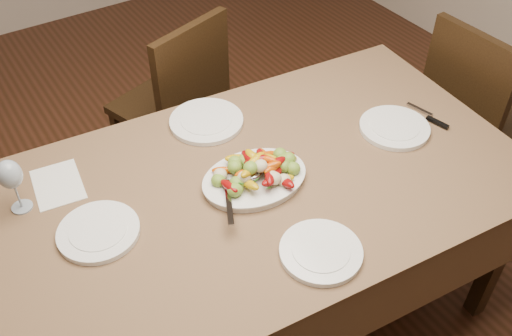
{
  "coord_description": "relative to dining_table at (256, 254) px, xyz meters",
  "views": [
    {
      "loc": [
        -0.6,
        -1.11,
        2.07
      ],
      "look_at": [
        0.14,
        0.04,
        0.82
      ],
      "focal_mm": 40.0,
      "sensor_mm": 36.0,
      "label": 1
    }
  ],
  "objects": [
    {
      "name": "floor",
      "position": [
        -0.14,
        -0.04,
        -0.38
      ],
      "size": [
        6.0,
        6.0,
        0.0
      ],
      "primitive_type": "plane",
      "color": "#3A1F11",
      "rests_on": "ground"
    },
    {
      "name": "dining_table",
      "position": [
        0.0,
        0.0,
        0.0
      ],
      "size": [
        1.93,
        1.2,
        0.76
      ],
      "primitive_type": "cube",
      "rotation": [
        0.0,
        0.0,
        -0.09
      ],
      "color": "brown",
      "rests_on": "ground"
    },
    {
      "name": "chair_far",
      "position": [
        0.1,
        0.92,
        0.1
      ],
      "size": [
        0.53,
        0.53,
        0.95
      ],
      "primitive_type": null,
      "rotation": [
        0.0,
        0.0,
        3.45
      ],
      "color": "black",
      "rests_on": "ground"
    },
    {
      "name": "chair_right",
      "position": [
        1.28,
        0.06,
        0.1
      ],
      "size": [
        0.43,
        0.43,
        0.95
      ],
      "primitive_type": null,
      "rotation": [
        0.0,
        0.0,
        1.59
      ],
      "color": "black",
      "rests_on": "ground"
    },
    {
      "name": "serving_platter",
      "position": [
        -0.01,
        -0.0,
        0.39
      ],
      "size": [
        0.37,
        0.29,
        0.02
      ],
      "primitive_type": "ellipsoid",
      "rotation": [
        0.0,
        0.0,
        -0.09
      ],
      "color": "white",
      "rests_on": "dining_table"
    },
    {
      "name": "roasted_vegetables",
      "position": [
        -0.01,
        -0.0,
        0.45
      ],
      "size": [
        0.3,
        0.22,
        0.09
      ],
      "primitive_type": null,
      "rotation": [
        0.0,
        0.0,
        -0.09
      ],
      "color": "#730808",
      "rests_on": "serving_platter"
    },
    {
      "name": "serving_spoon",
      "position": [
        -0.08,
        -0.03,
        0.43
      ],
      "size": [
        0.28,
        0.18,
        0.03
      ],
      "primitive_type": null,
      "rotation": [
        0.0,
        0.0,
        -0.47
      ],
      "color": "#9EA0A8",
      "rests_on": "serving_platter"
    },
    {
      "name": "plate_left",
      "position": [
        -0.52,
        0.07,
        0.39
      ],
      "size": [
        0.25,
        0.25,
        0.02
      ],
      "primitive_type": "cylinder",
      "color": "white",
      "rests_on": "dining_table"
    },
    {
      "name": "plate_right",
      "position": [
        0.58,
        -0.05,
        0.39
      ],
      "size": [
        0.26,
        0.26,
        0.02
      ],
      "primitive_type": "cylinder",
      "color": "white",
      "rests_on": "dining_table"
    },
    {
      "name": "plate_far",
      "position": [
        0.02,
        0.37,
        0.39
      ],
      "size": [
        0.27,
        0.27,
        0.02
      ],
      "primitive_type": "cylinder",
      "color": "white",
      "rests_on": "dining_table"
    },
    {
      "name": "plate_near",
      "position": [
        -0.01,
        -0.36,
        0.39
      ],
      "size": [
        0.24,
        0.24,
        0.02
      ],
      "primitive_type": "cylinder",
      "color": "white",
      "rests_on": "dining_table"
    },
    {
      "name": "wine_glass",
      "position": [
        -0.68,
        0.31,
        0.48
      ],
      "size": [
        0.08,
        0.08,
        0.2
      ],
      "primitive_type": null,
      "color": "#8C99A5",
      "rests_on": "dining_table"
    },
    {
      "name": "menu_card",
      "position": [
        -0.56,
        0.35,
        0.38
      ],
      "size": [
        0.18,
        0.23,
        0.0
      ],
      "primitive_type": "cube",
      "rotation": [
        0.0,
        0.0,
        -0.13
      ],
      "color": "silver",
      "rests_on": "dining_table"
    },
    {
      "name": "table_knife",
      "position": [
        0.74,
        -0.07,
        0.38
      ],
      "size": [
        0.06,
        0.2,
        0.01
      ],
      "primitive_type": null,
      "rotation": [
        0.0,
        0.0,
        0.21
      ],
      "color": "#9EA0A8",
      "rests_on": "dining_table"
    }
  ]
}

